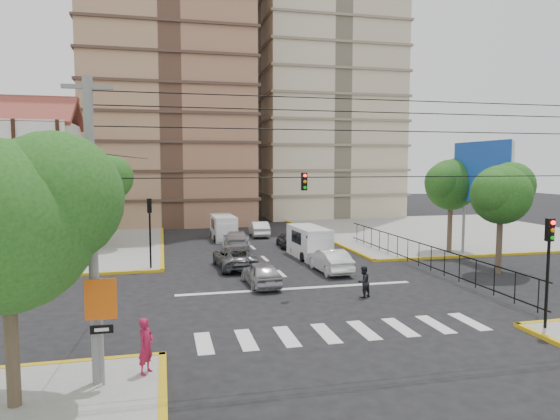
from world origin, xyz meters
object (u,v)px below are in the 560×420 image
object	(u,v)px
traffic_light_se	(549,255)
pedestrian_crosswalk	(363,282)
car_white_front_right	(330,260)
car_silver_front_left	(261,273)
pedestrian_sw_corner	(146,346)
traffic_light_nw	(150,221)
van_right_lane	(310,243)
district_sign	(101,309)
van_left_lane	(224,228)

from	to	relation	value
traffic_light_se	pedestrian_crosswalk	distance (m)	8.54
car_white_front_right	car_silver_front_left	bearing A→B (deg)	24.17
pedestrian_crosswalk	pedestrian_sw_corner	bearing A→B (deg)	8.83
traffic_light_nw	van_right_lane	bearing A→B (deg)	8.97
car_silver_front_left	pedestrian_sw_corner	xyz separation A→B (m)	(-5.81, -10.90, 0.35)
traffic_light_nw	district_sign	size ratio (longest dim) A/B	1.38
van_right_lane	van_left_lane	world-z (taller)	van_right_lane
van_left_lane	car_silver_front_left	size ratio (longest dim) A/B	1.20
traffic_light_se	van_left_lane	bearing A→B (deg)	109.32
pedestrian_sw_corner	pedestrian_crosswalk	world-z (taller)	pedestrian_sw_corner
car_silver_front_left	pedestrian_crosswalk	size ratio (longest dim) A/B	2.53
car_white_front_right	traffic_light_nw	bearing A→B (deg)	-18.74
pedestrian_crosswalk	van_left_lane	bearing A→B (deg)	-104.26
traffic_light_nw	van_left_lane	distance (m)	13.31
car_silver_front_left	pedestrian_sw_corner	world-z (taller)	pedestrian_sw_corner
van_right_lane	car_white_front_right	world-z (taller)	van_right_lane
traffic_light_nw	district_sign	distance (m)	17.08
van_right_lane	van_left_lane	bearing A→B (deg)	113.35
district_sign	car_white_front_right	xyz separation A→B (m)	(11.83, 13.96, -1.73)
district_sign	van_left_lane	distance (m)	29.61
van_right_lane	car_white_front_right	xyz separation A→B (m)	(-0.19, -4.82, -0.34)
van_right_lane	pedestrian_crosswalk	world-z (taller)	van_right_lane
traffic_light_se	car_silver_front_left	size ratio (longest dim) A/B	1.10
van_right_lane	car_white_front_right	distance (m)	4.84
traffic_light_nw	pedestrian_crosswalk	xyz separation A→B (m)	(10.53, -9.13, -2.32)
van_left_lane	car_white_front_right	bearing A→B (deg)	-73.22
car_silver_front_left	pedestrian_crosswalk	bearing A→B (deg)	138.27
van_right_lane	pedestrian_sw_corner	xyz separation A→B (m)	(-10.81, -18.17, -0.04)
van_left_lane	car_white_front_right	size ratio (longest dim) A/B	1.09
district_sign	pedestrian_crosswalk	world-z (taller)	district_sign
van_right_lane	pedestrian_crosswalk	distance (m)	10.88
traffic_light_se	traffic_light_nw	world-z (taller)	same
district_sign	car_white_front_right	bearing A→B (deg)	49.73
car_white_front_right	pedestrian_sw_corner	size ratio (longest dim) A/B	2.50
district_sign	traffic_light_nw	bearing A→B (deg)	86.64
district_sign	pedestrian_crosswalk	size ratio (longest dim) A/B	2.02
traffic_light_se	pedestrian_sw_corner	size ratio (longest dim) A/B	2.50
van_left_lane	pedestrian_crosswalk	bearing A→B (deg)	-78.99
traffic_light_nw	car_white_front_right	world-z (taller)	traffic_light_nw
district_sign	van_right_lane	size ratio (longest dim) A/B	0.64
traffic_light_nw	pedestrian_sw_corner	world-z (taller)	traffic_light_nw
car_white_front_right	pedestrian_crosswalk	size ratio (longest dim) A/B	2.78
van_left_lane	car_silver_front_left	world-z (taller)	van_left_lane
car_silver_front_left	pedestrian_crosswalk	distance (m)	5.77
traffic_light_nw	van_left_lane	size ratio (longest dim) A/B	0.92
car_silver_front_left	van_right_lane	bearing A→B (deg)	-127.70
district_sign	car_silver_front_left	distance (m)	13.60
car_silver_front_left	district_sign	bearing A→B (deg)	55.42
traffic_light_nw	van_right_lane	distance (m)	11.34
car_white_front_right	district_sign	bearing A→B (deg)	46.88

